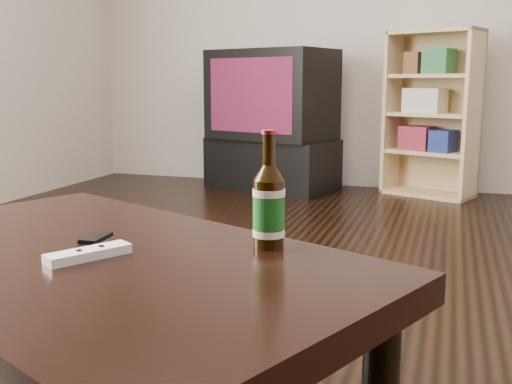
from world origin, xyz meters
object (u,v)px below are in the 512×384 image
(tv_stand, at_px, (272,164))
(coffee_table, at_px, (95,279))
(tv, at_px, (272,95))
(beer_bottle, at_px, (269,207))
(bookshelf, at_px, (432,111))
(remote, at_px, (88,254))
(phone, at_px, (96,239))

(tv_stand, bearing_deg, coffee_table, -61.42)
(tv, distance_m, beer_bottle, 3.44)
(bookshelf, height_order, remote, bookshelf)
(tv_stand, relative_size, phone, 10.67)
(tv, relative_size, remote, 5.81)
(tv_stand, height_order, beer_bottle, beer_bottle)
(beer_bottle, bearing_deg, tv, 106.50)
(tv, xyz_separation_m, remote, (0.64, -3.50, -0.26))
(bookshelf, bearing_deg, tv, -151.33)
(tv_stand, relative_size, bookshelf, 0.83)
(coffee_table, bearing_deg, remote, -69.12)
(tv_stand, bearing_deg, remote, -61.26)
(remote, bearing_deg, beer_bottle, 61.61)
(beer_bottle, bearing_deg, remote, -149.04)
(phone, bearing_deg, tv_stand, 95.39)
(beer_bottle, distance_m, remote, 0.40)
(tv_stand, height_order, remote, remote)
(phone, relative_size, remote, 0.52)
(tv_stand, xyz_separation_m, remote, (0.64, -3.50, 0.29))
(coffee_table, bearing_deg, tv, 100.21)
(tv_stand, relative_size, beer_bottle, 3.81)
(bookshelf, bearing_deg, phone, -77.00)
(bookshelf, distance_m, coffee_table, 3.62)
(coffee_table, bearing_deg, beer_bottle, 23.33)
(beer_bottle, height_order, remote, beer_bottle)
(coffee_table, distance_m, remote, 0.09)
(tv_stand, distance_m, phone, 3.45)
(bookshelf, xyz_separation_m, coffee_table, (-0.59, -3.57, -0.21))
(remote, bearing_deg, phone, 146.76)
(tv_stand, xyz_separation_m, beer_bottle, (0.98, -3.30, 0.37))
(tv_stand, relative_size, tv, 0.96)
(tv, height_order, coffee_table, tv)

